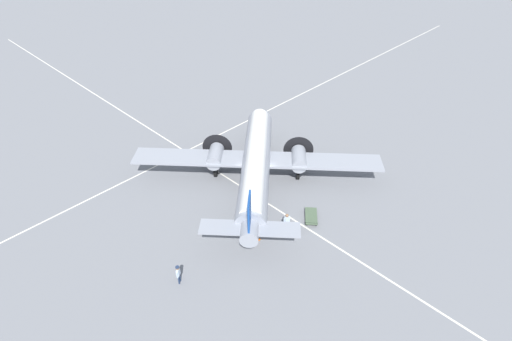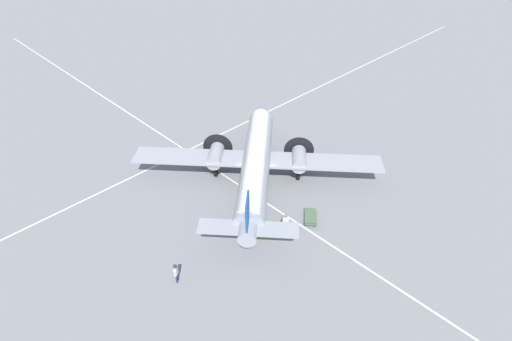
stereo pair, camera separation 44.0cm
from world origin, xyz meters
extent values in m
plane|color=slate|center=(0.00, 0.00, 0.00)|extent=(300.00, 300.00, 0.00)
cube|color=silver|center=(0.00, 9.15, 0.00)|extent=(120.00, 0.16, 0.01)
cube|color=silver|center=(-1.19, 0.00, 0.00)|extent=(0.16, 120.00, 0.01)
cylinder|color=#9399A3|center=(0.00, 0.00, 2.34)|extent=(13.66, 12.43, 2.49)
cylinder|color=white|center=(0.00, 0.00, 3.03)|extent=(12.58, 11.36, 1.74)
sphere|color=#9399A3|center=(6.01, 5.28, 2.34)|extent=(2.36, 2.36, 2.36)
cylinder|color=#9399A3|center=(-6.01, -5.28, 2.47)|extent=(3.25, 3.09, 1.37)
cube|color=#194799|center=(-6.45, -5.67, 4.21)|extent=(1.41, 1.26, 2.86)
cube|color=#9399A3|center=(-6.30, -5.54, 2.59)|extent=(6.03, 6.55, 0.10)
cube|color=#9399A3|center=(0.88, 0.77, 2.03)|extent=(17.07, 18.93, 0.20)
cylinder|color=#9399A3|center=(-1.49, 3.89, 2.05)|extent=(2.96, 2.83, 1.37)
cylinder|color=black|center=(-0.37, 4.88, 2.05)|extent=(1.93, 2.19, 2.88)
sphere|color=black|center=(-0.26, 4.97, 2.05)|extent=(0.48, 0.48, 0.48)
cylinder|color=#9399A3|center=(3.66, -1.98, 2.05)|extent=(2.96, 2.83, 1.37)
cylinder|color=black|center=(4.79, -0.99, 2.05)|extent=(1.93, 2.19, 2.88)
sphere|color=black|center=(4.89, -0.90, 2.05)|extent=(0.48, 0.48, 0.48)
cylinder|color=#4C4C51|center=(-1.70, 3.71, 1.03)|extent=(0.18, 0.18, 0.96)
cylinder|color=black|center=(-1.70, 3.71, 0.55)|extent=(1.02, 0.95, 1.10)
cylinder|color=#4C4C51|center=(3.46, -2.16, 1.03)|extent=(0.18, 0.18, 0.96)
cylinder|color=black|center=(3.46, -2.16, 0.55)|extent=(1.02, 0.95, 1.10)
cylinder|color=#4C4C51|center=(4.69, 4.12, 0.79)|extent=(0.14, 0.14, 0.87)
cylinder|color=black|center=(4.69, 4.12, 0.35)|extent=(0.64, 0.60, 0.70)
cylinder|color=navy|center=(-11.82, -4.00, 0.39)|extent=(0.11, 0.11, 0.79)
cylinder|color=navy|center=(-11.63, -3.87, 0.39)|extent=(0.11, 0.11, 0.79)
cube|color=silver|center=(-11.72, -3.94, 1.08)|extent=(0.41, 0.36, 0.59)
sphere|color=#8C6647|center=(-11.72, -3.94, 1.51)|extent=(0.26, 0.26, 0.26)
cylinder|color=silver|center=(-11.92, -4.07, 1.05)|extent=(0.09, 0.09, 0.56)
cylinder|color=silver|center=(-11.53, -3.80, 1.05)|extent=(0.09, 0.09, 0.56)
cube|color=navy|center=(-11.78, -3.86, 1.15)|extent=(0.04, 0.03, 0.38)
cylinder|color=navy|center=(-11.72, -3.94, 1.62)|extent=(0.38, 0.38, 0.07)
cylinder|color=#2D2D33|center=(-2.64, -5.87, 0.41)|extent=(0.12, 0.12, 0.82)
cylinder|color=#2D2D33|center=(-2.42, -5.94, 0.41)|extent=(0.12, 0.12, 0.82)
cube|color=silver|center=(-2.53, -5.90, 1.13)|extent=(0.44, 0.31, 0.62)
sphere|color=#8C6647|center=(-2.53, -5.90, 1.58)|extent=(0.27, 0.27, 0.27)
cylinder|color=silver|center=(-2.76, -5.83, 1.10)|extent=(0.10, 0.10, 0.59)
cylinder|color=silver|center=(-2.30, -5.98, 1.10)|extent=(0.10, 0.10, 0.59)
cube|color=#47331E|center=(-3.10, -5.40, 0.23)|extent=(0.50, 0.16, 0.47)
cube|color=#312315|center=(-3.10, -5.40, 0.50)|extent=(0.18, 0.11, 0.02)
cube|color=#47331E|center=(-2.72, -5.81, 0.21)|extent=(0.40, 0.16, 0.43)
cube|color=#312315|center=(-2.72, -5.81, 0.46)|extent=(0.14, 0.11, 0.02)
cube|color=#4C6047|center=(-0.07, -6.52, 0.30)|extent=(2.25, 2.11, 0.04)
cube|color=#4C6047|center=(-0.85, -7.17, 0.54)|extent=(0.67, 0.79, 0.04)
cylinder|color=#4C6047|center=(-1.15, -6.82, 0.43)|extent=(0.04, 0.04, 0.22)
cylinder|color=#4C6047|center=(-0.55, -7.53, 0.43)|extent=(0.04, 0.04, 0.22)
cylinder|color=black|center=(0.29, -5.70, 0.14)|extent=(0.25, 0.23, 0.28)
cylinder|color=black|center=(0.80, -6.31, 0.14)|extent=(0.25, 0.23, 0.28)
cylinder|color=black|center=(-0.94, -6.73, 0.14)|extent=(0.25, 0.23, 0.28)
cylinder|color=black|center=(-0.43, -7.34, 0.14)|extent=(0.25, 0.23, 0.28)
cube|color=orange|center=(-4.95, -4.98, 0.01)|extent=(0.39, 0.39, 0.03)
cone|color=orange|center=(-4.95, -4.98, 0.26)|extent=(0.33, 0.33, 0.52)
camera|label=1|loc=(-20.82, -20.38, 23.11)|focal=28.00mm
camera|label=2|loc=(-20.50, -20.69, 23.11)|focal=28.00mm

